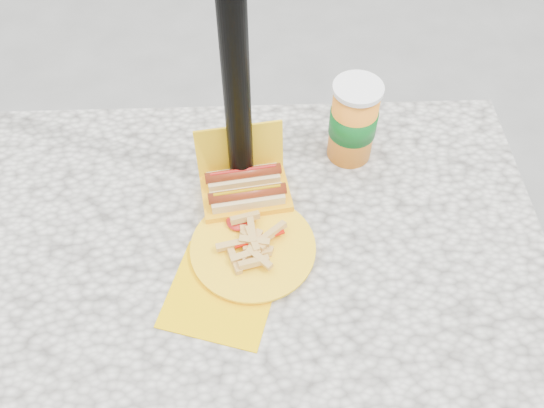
{
  "coord_description": "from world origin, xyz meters",
  "views": [
    {
      "loc": [
        0.03,
        -0.63,
        1.69
      ],
      "look_at": [
        0.06,
        0.06,
        0.8
      ],
      "focal_mm": 38.0,
      "sensor_mm": 36.0,
      "label": 1
    }
  ],
  "objects_px": {
    "umbrella_pole": "(234,47)",
    "fries_plate": "(250,250)",
    "hotdog_box": "(245,189)",
    "soda_cup": "(353,122)"
  },
  "relations": [
    {
      "from": "hotdog_box",
      "to": "soda_cup",
      "type": "height_order",
      "value": "soda_cup"
    },
    {
      "from": "hotdog_box",
      "to": "umbrella_pole",
      "type": "bearing_deg",
      "value": 90.32
    },
    {
      "from": "fries_plate",
      "to": "soda_cup",
      "type": "distance_m",
      "value": 0.35
    },
    {
      "from": "umbrella_pole",
      "to": "fries_plate",
      "type": "height_order",
      "value": "umbrella_pole"
    },
    {
      "from": "hotdog_box",
      "to": "fries_plate",
      "type": "distance_m",
      "value": 0.14
    },
    {
      "from": "umbrella_pole",
      "to": "fries_plate",
      "type": "relative_size",
      "value": 6.63
    },
    {
      "from": "hotdog_box",
      "to": "fries_plate",
      "type": "xyz_separation_m",
      "value": [
        0.01,
        -0.14,
        -0.02
      ]
    },
    {
      "from": "fries_plate",
      "to": "soda_cup",
      "type": "height_order",
      "value": "soda_cup"
    },
    {
      "from": "fries_plate",
      "to": "soda_cup",
      "type": "xyz_separation_m",
      "value": [
        0.22,
        0.26,
        0.08
      ]
    },
    {
      "from": "umbrella_pole",
      "to": "hotdog_box",
      "type": "height_order",
      "value": "umbrella_pole"
    }
  ]
}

